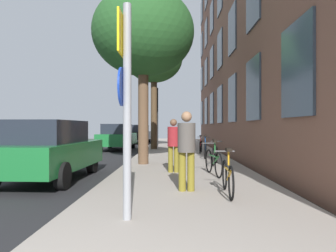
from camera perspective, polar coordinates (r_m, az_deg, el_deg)
ground_plane at (r=16.46m, az=-10.21°, el=-5.23°), size 41.80×41.80×0.00m
road_asphalt at (r=16.98m, az=-17.21°, el=-5.05°), size 7.00×38.00×0.01m
sidewalk at (r=16.15m, az=2.12°, el=-5.11°), size 4.20×38.00×0.12m
sign_post at (r=4.50m, az=-7.90°, el=5.68°), size 0.16×0.60×3.12m
traffic_light at (r=20.69m, az=-2.27°, el=3.63°), size 0.43×0.24×3.96m
tree_near at (r=11.64m, az=-4.61°, el=16.75°), size 3.68×3.68×6.32m
tree_far at (r=19.07m, az=-2.63°, el=12.31°), size 3.48×3.48×6.99m
bicycle_0 at (r=6.25m, az=11.01°, el=-9.17°), size 0.42×1.62×0.93m
bicycle_1 at (r=8.61m, az=8.44°, el=-6.55°), size 0.42×1.65×0.97m
bicycle_2 at (r=11.02m, az=8.70°, el=-5.27°), size 0.54×1.57×0.91m
bicycle_3 at (r=13.39m, az=6.94°, el=-4.23°), size 0.43×1.73×0.99m
bicycle_4 at (r=15.77m, az=6.09°, el=-3.73°), size 0.43×1.59×0.91m
bicycle_5 at (r=18.12m, az=3.22°, el=-3.17°), size 0.53×1.62×0.98m
pedestrian_0 at (r=6.43m, az=3.46°, el=-3.63°), size 0.53×0.53×1.66m
pedestrian_1 at (r=9.03m, az=1.02°, el=-2.96°), size 0.50×0.50×1.57m
pedestrian_2 at (r=20.38m, az=2.02°, el=-1.45°), size 0.41×0.41×1.53m
car_0 at (r=8.93m, az=-21.29°, el=-4.11°), size 1.98×4.14×1.62m
car_1 at (r=19.52m, az=-9.33°, el=-1.95°), size 1.89×4.49×1.62m
car_2 at (r=27.60m, az=-5.37°, el=-1.43°), size 1.96×4.13×1.62m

